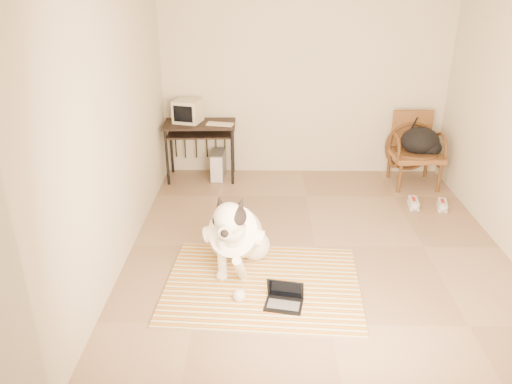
{
  "coord_description": "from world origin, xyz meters",
  "views": [
    {
      "loc": [
        -0.59,
        -4.73,
        2.76
      ],
      "look_at": [
        -0.65,
        -0.46,
        0.85
      ],
      "focal_mm": 35.0,
      "sensor_mm": 36.0,
      "label": 1
    }
  ],
  "objects_px": {
    "dog": "(237,235)",
    "crt_monitor": "(188,111)",
    "laptop": "(284,298)",
    "rattan_chair": "(415,149)",
    "backpack": "(422,142)",
    "pc_tower": "(218,165)",
    "computer_desk": "(200,131)"
  },
  "relations": [
    {
      "from": "laptop",
      "to": "computer_desk",
      "type": "height_order",
      "value": "computer_desk"
    },
    {
      "from": "computer_desk",
      "to": "pc_tower",
      "type": "bearing_deg",
      "value": 4.83
    },
    {
      "from": "dog",
      "to": "laptop",
      "type": "bearing_deg",
      "value": -54.09
    },
    {
      "from": "crt_monitor",
      "to": "backpack",
      "type": "bearing_deg",
      "value": -4.81
    },
    {
      "from": "computer_desk",
      "to": "pc_tower",
      "type": "relative_size",
      "value": 2.33
    },
    {
      "from": "dog",
      "to": "laptop",
      "type": "xyz_separation_m",
      "value": [
        0.45,
        -0.63,
        -0.29
      ]
    },
    {
      "from": "rattan_chair",
      "to": "laptop",
      "type": "bearing_deg",
      "value": -123.6
    },
    {
      "from": "laptop",
      "to": "crt_monitor",
      "type": "height_order",
      "value": "crt_monitor"
    },
    {
      "from": "backpack",
      "to": "dog",
      "type": "bearing_deg",
      "value": -138.18
    },
    {
      "from": "dog",
      "to": "crt_monitor",
      "type": "relative_size",
      "value": 3.1
    },
    {
      "from": "dog",
      "to": "crt_monitor",
      "type": "distance_m",
      "value": 2.62
    },
    {
      "from": "dog",
      "to": "rattan_chair",
      "type": "xyz_separation_m",
      "value": [
        2.35,
        2.24,
        0.12
      ]
    },
    {
      "from": "computer_desk",
      "to": "crt_monitor",
      "type": "height_order",
      "value": "crt_monitor"
    },
    {
      "from": "crt_monitor",
      "to": "rattan_chair",
      "type": "bearing_deg",
      "value": -3.42
    },
    {
      "from": "pc_tower",
      "to": "rattan_chair",
      "type": "relative_size",
      "value": 0.44
    },
    {
      "from": "computer_desk",
      "to": "backpack",
      "type": "bearing_deg",
      "value": -3.89
    },
    {
      "from": "laptop",
      "to": "rattan_chair",
      "type": "height_order",
      "value": "rattan_chair"
    },
    {
      "from": "laptop",
      "to": "crt_monitor",
      "type": "distance_m",
      "value": 3.41
    },
    {
      "from": "rattan_chair",
      "to": "crt_monitor",
      "type": "bearing_deg",
      "value": 176.58
    },
    {
      "from": "laptop",
      "to": "pc_tower",
      "type": "distance_m",
      "value": 3.12
    },
    {
      "from": "crt_monitor",
      "to": "dog",
      "type": "bearing_deg",
      "value": -72.11
    },
    {
      "from": "dog",
      "to": "crt_monitor",
      "type": "bearing_deg",
      "value": 107.89
    },
    {
      "from": "pc_tower",
      "to": "backpack",
      "type": "distance_m",
      "value": 2.83
    },
    {
      "from": "crt_monitor",
      "to": "rattan_chair",
      "type": "height_order",
      "value": "crt_monitor"
    },
    {
      "from": "crt_monitor",
      "to": "backpack",
      "type": "distance_m",
      "value": 3.22
    },
    {
      "from": "rattan_chair",
      "to": "dog",
      "type": "bearing_deg",
      "value": -136.46
    },
    {
      "from": "crt_monitor",
      "to": "pc_tower",
      "type": "bearing_deg",
      "value": -5.99
    },
    {
      "from": "laptop",
      "to": "rattan_chair",
      "type": "bearing_deg",
      "value": 56.4
    },
    {
      "from": "laptop",
      "to": "backpack",
      "type": "relative_size",
      "value": 0.68
    },
    {
      "from": "dog",
      "to": "crt_monitor",
      "type": "xyz_separation_m",
      "value": [
        -0.78,
        2.42,
        0.6
      ]
    },
    {
      "from": "dog",
      "to": "backpack",
      "type": "bearing_deg",
      "value": 41.82
    },
    {
      "from": "computer_desk",
      "to": "pc_tower",
      "type": "distance_m",
      "value": 0.56
    }
  ]
}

